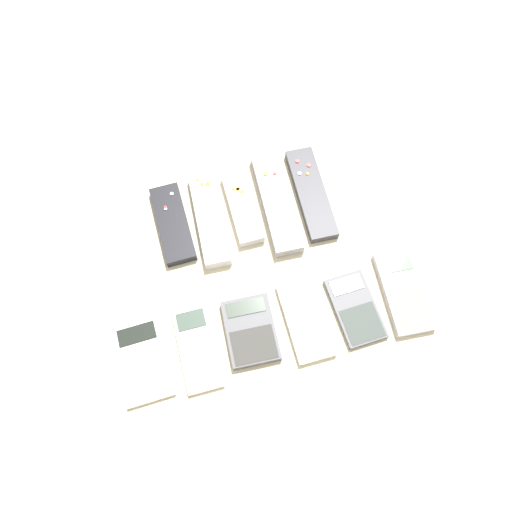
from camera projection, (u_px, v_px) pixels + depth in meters
ground_plane at (260, 274)px, 0.93m from camera, size 3.00×3.00×0.00m
remote_0 at (173, 224)px, 0.96m from camera, size 0.06×0.17×0.02m
remote_1 at (209, 218)px, 0.96m from camera, size 0.06×0.20×0.03m
remote_2 at (242, 208)px, 0.97m from camera, size 0.05×0.16×0.02m
remote_3 at (276, 202)px, 0.98m from camera, size 0.06×0.22×0.03m
remote_4 at (311, 194)px, 0.99m from camera, size 0.06×0.20×0.02m
calculator_0 at (143, 361)px, 0.86m from camera, size 0.09×0.15×0.01m
calculator_1 at (197, 348)px, 0.87m from camera, size 0.06×0.15×0.01m
calculator_2 at (251, 331)px, 0.88m from camera, size 0.09×0.12×0.02m
calculator_3 at (305, 320)px, 0.89m from camera, size 0.07×0.15×0.02m
calculator_4 at (355, 309)px, 0.90m from camera, size 0.08×0.14×0.01m
calculator_5 at (403, 291)px, 0.91m from camera, size 0.08×0.16×0.02m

